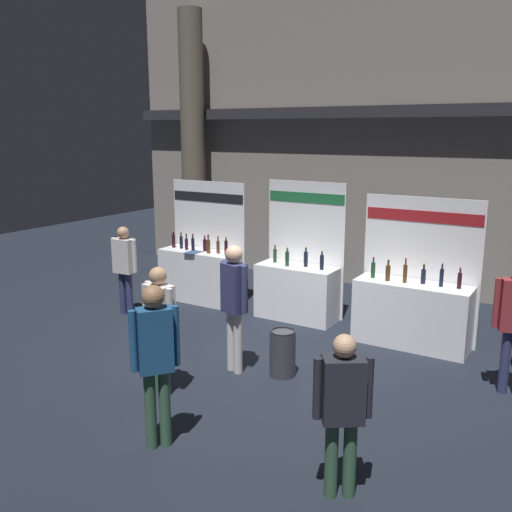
{
  "coord_description": "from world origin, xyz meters",
  "views": [
    {
      "loc": [
        3.76,
        -6.71,
        3.36
      ],
      "look_at": [
        -0.69,
        0.6,
        1.44
      ],
      "focal_mm": 39.54,
      "sensor_mm": 36.0,
      "label": 1
    }
  ],
  "objects_px": {
    "visitor_0": "(125,263)",
    "visitor_2": "(343,402)",
    "exhibitor_booth_0": "(201,270)",
    "trash_bin": "(283,353)",
    "exhibitor_booth_1": "(298,286)",
    "visitor_3": "(159,319)",
    "visitor_1": "(234,298)",
    "visitor_4": "(155,353)",
    "exhibitor_booth_2": "(413,308)"
  },
  "relations": [
    {
      "from": "exhibitor_booth_0",
      "to": "visitor_3",
      "type": "xyz_separation_m",
      "value": [
        2.03,
        -3.58,
        0.4
      ]
    },
    {
      "from": "exhibitor_booth_1",
      "to": "trash_bin",
      "type": "xyz_separation_m",
      "value": [
        0.95,
        -2.3,
        -0.28
      ]
    },
    {
      "from": "exhibitor_booth_0",
      "to": "exhibitor_booth_2",
      "type": "distance_m",
      "value": 4.32
    },
    {
      "from": "exhibitor_booth_0",
      "to": "exhibitor_booth_1",
      "type": "bearing_deg",
      "value": 0.41
    },
    {
      "from": "visitor_1",
      "to": "visitor_4",
      "type": "bearing_deg",
      "value": -63.86
    },
    {
      "from": "exhibitor_booth_0",
      "to": "visitor_2",
      "type": "relative_size",
      "value": 1.48
    },
    {
      "from": "exhibitor_booth_2",
      "to": "visitor_4",
      "type": "xyz_separation_m",
      "value": [
        -1.48,
        -4.36,
        0.47
      ]
    },
    {
      "from": "trash_bin",
      "to": "visitor_4",
      "type": "xyz_separation_m",
      "value": [
        -0.27,
        -2.29,
        0.75
      ]
    },
    {
      "from": "visitor_0",
      "to": "visitor_1",
      "type": "height_order",
      "value": "visitor_1"
    },
    {
      "from": "visitor_3",
      "to": "exhibitor_booth_2",
      "type": "bearing_deg",
      "value": 70.64
    },
    {
      "from": "exhibitor_booth_0",
      "to": "visitor_1",
      "type": "distance_m",
      "value": 3.56
    },
    {
      "from": "visitor_2",
      "to": "visitor_3",
      "type": "relative_size",
      "value": 0.95
    },
    {
      "from": "exhibitor_booth_2",
      "to": "visitor_0",
      "type": "xyz_separation_m",
      "value": [
        -4.97,
        -1.22,
        0.37
      ]
    },
    {
      "from": "visitor_4",
      "to": "visitor_1",
      "type": "bearing_deg",
      "value": -131.9
    },
    {
      "from": "trash_bin",
      "to": "visitor_4",
      "type": "height_order",
      "value": "visitor_4"
    },
    {
      "from": "exhibitor_booth_0",
      "to": "visitor_2",
      "type": "xyz_separation_m",
      "value": [
        4.85,
        -4.34,
        0.34
      ]
    },
    {
      "from": "visitor_0",
      "to": "visitor_4",
      "type": "distance_m",
      "value": 4.7
    },
    {
      "from": "exhibitor_booth_1",
      "to": "exhibitor_booth_2",
      "type": "bearing_deg",
      "value": -6.16
    },
    {
      "from": "visitor_0",
      "to": "trash_bin",
      "type": "bearing_deg",
      "value": -15.65
    },
    {
      "from": "visitor_0",
      "to": "visitor_3",
      "type": "height_order",
      "value": "visitor_3"
    },
    {
      "from": "visitor_2",
      "to": "visitor_4",
      "type": "height_order",
      "value": "visitor_4"
    },
    {
      "from": "visitor_3",
      "to": "exhibitor_booth_0",
      "type": "bearing_deg",
      "value": 134.39
    },
    {
      "from": "visitor_2",
      "to": "trash_bin",
      "type": "bearing_deg",
      "value": 96.36
    },
    {
      "from": "trash_bin",
      "to": "visitor_2",
      "type": "relative_size",
      "value": 0.41
    },
    {
      "from": "visitor_2",
      "to": "exhibitor_booth_1",
      "type": "bearing_deg",
      "value": 87.84
    },
    {
      "from": "exhibitor_booth_0",
      "to": "visitor_4",
      "type": "xyz_separation_m",
      "value": [
        2.84,
        -4.57,
        0.47
      ]
    },
    {
      "from": "exhibitor_booth_0",
      "to": "trash_bin",
      "type": "relative_size",
      "value": 3.58
    },
    {
      "from": "exhibitor_booth_0",
      "to": "visitor_3",
      "type": "bearing_deg",
      "value": -60.41
    },
    {
      "from": "exhibitor_booth_1",
      "to": "visitor_1",
      "type": "xyz_separation_m",
      "value": [
        0.3,
        -2.53,
        0.48
      ]
    },
    {
      "from": "visitor_0",
      "to": "visitor_3",
      "type": "distance_m",
      "value": 3.44
    },
    {
      "from": "visitor_4",
      "to": "exhibitor_booth_0",
      "type": "bearing_deg",
      "value": -110.34
    },
    {
      "from": "exhibitor_booth_1",
      "to": "trash_bin",
      "type": "height_order",
      "value": "exhibitor_booth_1"
    },
    {
      "from": "visitor_2",
      "to": "visitor_3",
      "type": "distance_m",
      "value": 2.92
    },
    {
      "from": "exhibitor_booth_0",
      "to": "trash_bin",
      "type": "bearing_deg",
      "value": -36.28
    },
    {
      "from": "exhibitor_booth_1",
      "to": "visitor_3",
      "type": "distance_m",
      "value": 3.62
    },
    {
      "from": "exhibitor_booth_0",
      "to": "visitor_0",
      "type": "xyz_separation_m",
      "value": [
        -0.65,
        -1.44,
        0.37
      ]
    },
    {
      "from": "visitor_2",
      "to": "visitor_4",
      "type": "xyz_separation_m",
      "value": [
        -2.01,
        -0.23,
        0.13
      ]
    },
    {
      "from": "exhibitor_booth_0",
      "to": "trash_bin",
      "type": "distance_m",
      "value": 3.87
    },
    {
      "from": "visitor_0",
      "to": "visitor_1",
      "type": "xyz_separation_m",
      "value": [
        3.12,
        -1.08,
        0.1
      ]
    },
    {
      "from": "exhibitor_booth_1",
      "to": "visitor_1",
      "type": "relative_size",
      "value": 1.35
    },
    {
      "from": "visitor_4",
      "to": "trash_bin",
      "type": "bearing_deg",
      "value": -148.97
    },
    {
      "from": "visitor_1",
      "to": "visitor_4",
      "type": "distance_m",
      "value": 2.09
    },
    {
      "from": "visitor_3",
      "to": "visitor_1",
      "type": "bearing_deg",
      "value": 82.57
    },
    {
      "from": "visitor_1",
      "to": "visitor_4",
      "type": "xyz_separation_m",
      "value": [
        0.37,
        -2.06,
        -0.01
      ]
    },
    {
      "from": "exhibitor_booth_0",
      "to": "visitor_4",
      "type": "bearing_deg",
      "value": -58.17
    },
    {
      "from": "trash_bin",
      "to": "exhibitor_booth_1",
      "type": "bearing_deg",
      "value": 112.39
    },
    {
      "from": "trash_bin",
      "to": "visitor_0",
      "type": "bearing_deg",
      "value": 167.31
    },
    {
      "from": "visitor_0",
      "to": "visitor_2",
      "type": "bearing_deg",
      "value": -30.81
    },
    {
      "from": "exhibitor_booth_1",
      "to": "visitor_2",
      "type": "height_order",
      "value": "exhibitor_booth_1"
    },
    {
      "from": "exhibitor_booth_1",
      "to": "visitor_1",
      "type": "height_order",
      "value": "exhibitor_booth_1"
    }
  ]
}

